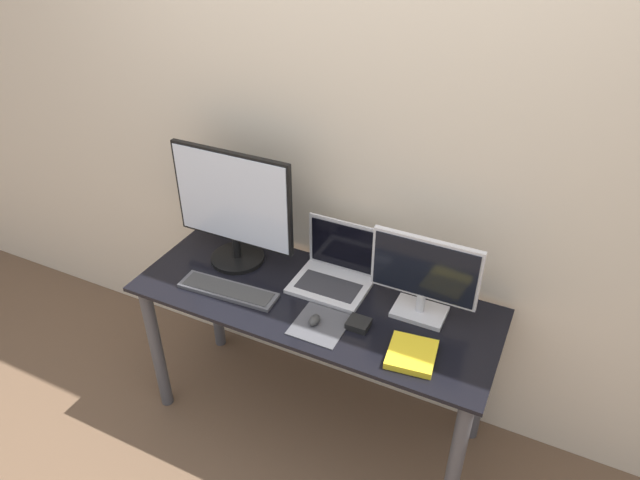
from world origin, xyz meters
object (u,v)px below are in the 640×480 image
mouse (314,320)px  book (412,354)px  monitor_left (233,207)px  monitor_right (424,276)px  power_brick (359,324)px  keyboard (228,290)px  laptop (335,269)px

mouse → book: size_ratio=0.32×
monitor_left → monitor_right: 0.89m
monitor_right → book: (0.05, -0.25, -0.18)m
monitor_left → power_brick: size_ratio=6.62×
monitor_right → power_brick: 0.32m
keyboard → power_brick: 0.59m
laptop → mouse: 0.30m
power_brick → monitor_left: bearing=165.1°
monitor_right → book: monitor_right is taller
keyboard → laptop: bearing=35.7°
laptop → book: bearing=-33.8°
power_brick → mouse: bearing=-158.9°
mouse → book: mouse is taller
monitor_left → power_brick: bearing=-14.9°
book → power_brick: power_brick is taller
laptop → mouse: laptop is taller
monitor_right → book: 0.31m
laptop → keyboard: 0.48m
monitor_left → laptop: (0.48, 0.05, -0.22)m
monitor_right → monitor_left: bearing=-180.0°
monitor_left → monitor_right: size_ratio=1.34×
book → power_brick: (-0.24, 0.07, 0.00)m
keyboard → book: size_ratio=2.17×
book → monitor_left: bearing=164.8°
mouse → book: bearing=-0.7°
mouse → book: 0.41m
monitor_left → keyboard: monitor_left is taller
laptop → monitor_left: bearing=-173.9°
mouse → power_brick: mouse is taller
laptop → mouse: size_ratio=5.00×
keyboard → power_brick: (0.59, 0.04, 0.01)m
monitor_left → power_brick: (0.69, -0.18, -0.27)m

